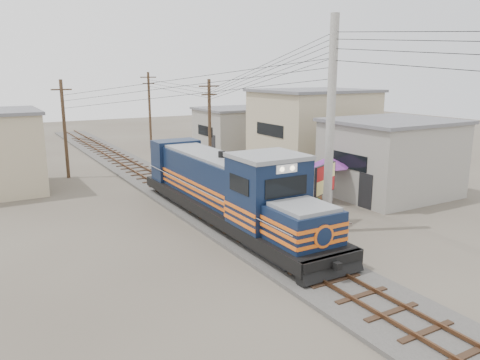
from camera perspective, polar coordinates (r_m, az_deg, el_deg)
ground at (r=21.41m, az=2.28°, el=-7.46°), size 120.00×120.00×0.00m
ballast at (r=29.94m, az=-7.96°, el=-1.44°), size 3.60×70.00×0.16m
track at (r=29.89m, az=-7.97°, el=-1.10°), size 1.15×70.00×0.12m
locomotive at (r=23.32m, az=-1.52°, el=-1.27°), size 2.95×16.05×3.98m
utility_pole_main at (r=21.89m, az=10.94°, el=6.26°), size 0.40×0.40×10.00m
wooden_pole_mid at (r=34.70m, az=-3.73°, el=6.69°), size 1.60×0.24×7.00m
wooden_pole_far at (r=47.69m, az=-10.96°, el=8.51°), size 1.60×0.24×7.50m
wooden_pole_left at (r=35.62m, az=-20.61°, el=6.05°), size 1.60×0.24×7.00m
power_lines at (r=27.56m, az=-7.52°, el=13.07°), size 9.65×19.00×3.30m
shophouse_front at (r=30.30m, az=17.92°, el=2.64°), size 7.35×6.30×4.70m
shophouse_mid at (r=37.37m, az=8.81°, el=6.14°), size 8.40×7.35×6.20m
shophouse_back at (r=44.92m, az=-0.77°, el=6.14°), size 6.30×6.30×4.20m
billboard at (r=23.27m, az=10.33°, el=-0.09°), size 1.90×0.92×3.12m
market_umbrella at (r=27.79m, az=10.77°, el=2.19°), size 2.99×2.99×2.70m
vendor at (r=30.82m, az=7.70°, el=0.23°), size 0.59×0.44×1.46m
plant_nursery at (r=27.43m, az=5.47°, el=-1.88°), size 3.42×3.21×1.12m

